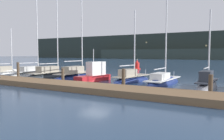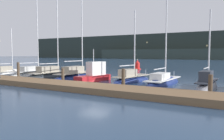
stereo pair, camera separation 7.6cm
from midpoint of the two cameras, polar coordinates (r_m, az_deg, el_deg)
The scene contains 16 objects.
ground_plane at distance 19.60m, azimuth -4.30°, elevation -4.08°, with size 400.00×400.00×0.00m, color navy.
dock at distance 17.68m, azimuth -8.57°, elevation -4.30°, with size 38.94×2.80×0.45m, color brown.
mooring_pile_1 at distance 25.54m, azimuth -23.19°, elevation -0.29°, with size 0.28×0.28×1.92m, color #4C3D2D.
mooring_pile_2 at distance 20.90m, azimuth -12.61°, elevation -1.61°, with size 0.28×0.28×1.48m, color #4C3D2D.
mooring_pile_3 at distance 17.31m, azimuth 3.10°, elevation -2.39°, with size 0.28×0.28×1.68m, color #4C3D2D.
mooring_pile_4 at distance 15.59m, azimuth 24.42°, elevation -3.84°, with size 0.28×0.28×1.50m, color #4C3D2D.
sailboat_berth_1 at distance 32.70m, azimuth -25.16°, elevation -0.93°, with size 1.98×5.31×7.05m.
sailboat_berth_2 at distance 30.34m, azimuth -19.49°, elevation -1.09°, with size 2.13×7.40×11.54m.
sailboat_berth_3 at distance 27.85m, azimuth -14.90°, elevation -1.43°, with size 3.36×7.89×11.86m.
sailboat_berth_4 at distance 26.20m, azimuth -8.69°, elevation -1.61°, with size 2.27×8.22×11.57m.
motorboat_berth_5 at distance 22.85m, azimuth -4.72°, elevation -2.02°, with size 2.22×4.81×3.88m.
sailboat_berth_6 at distance 22.41m, azimuth 5.19°, elevation -2.65°, with size 2.73×6.15×7.82m.
sailboat_berth_7 at distance 21.11m, azimuth 13.30°, elevation -3.29°, with size 2.30×7.09×10.10m.
sailboat_berth_8 at distance 19.20m, azimuth 23.68°, elevation -4.19°, with size 1.63×5.46×7.17m.
channel_buoy at distance 39.89m, azimuth 6.69°, elevation 1.14°, with size 1.31×1.31×1.85m.
hillside_backdrop at distance 123.99m, azimuth 25.46°, elevation 5.53°, with size 240.00×23.00×13.90m.
Camera 2 is at (10.86, -16.07, 2.85)m, focal length 35.00 mm.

